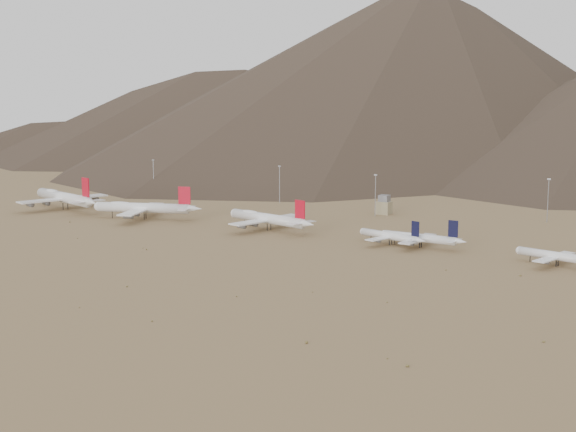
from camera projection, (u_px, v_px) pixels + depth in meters
The scene contains 13 objects.
ground at pixel (238, 241), 408.58m from camera, with size 3000.00×3000.00×0.00m, color #9C7F51.
widebody_west at pixel (64, 197), 515.65m from camera, with size 74.32×59.18×22.95m.
widebody_centre at pixel (144, 208), 476.88m from camera, with size 65.51×52.08×20.16m.
widebody_east at pixel (268, 218), 439.72m from camera, with size 62.28×49.14×18.89m.
narrowbody_a at pixel (391, 236), 397.74m from camera, with size 40.29×29.92×13.72m.
narrowbody_b at pixel (421, 238), 390.90m from camera, with size 45.22×32.51×14.92m.
narrowbody_c at pixel (558, 256), 349.42m from camera, with size 40.88×30.21×13.80m.
control_tower at pixel (384, 206), 496.25m from camera, with size 8.00×8.00×12.00m.
mast_far_west at pixel (153, 175), 591.39m from camera, with size 2.00×0.60×25.70m.
mast_west at pixel (280, 182), 543.26m from camera, with size 2.00×0.60×25.70m.
mast_centre at pixel (375, 193), 487.21m from camera, with size 2.00×0.60×25.70m.
mast_east at pixel (548, 198), 464.51m from camera, with size 2.00×0.60×25.70m.
desert_scrub at pixel (212, 288), 310.02m from camera, with size 388.74×178.08×0.86m.
Camera 1 is at (220.38, -336.72, 76.18)m, focal length 50.00 mm.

